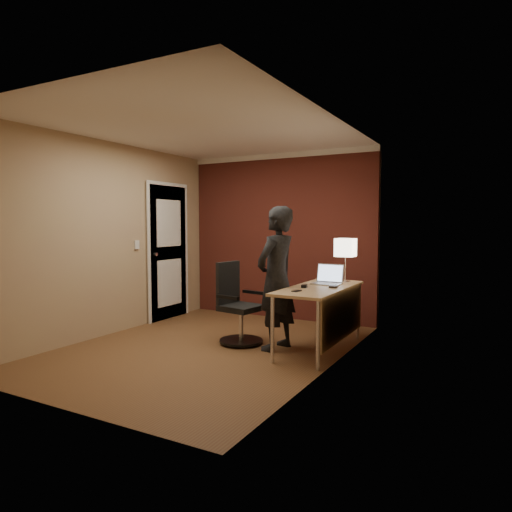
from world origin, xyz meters
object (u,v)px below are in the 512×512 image
wallet (334,287)px  person (276,278)px  mouse (304,286)px  desk_lamp (345,248)px  phone (297,291)px  office_chair (237,308)px  desk (325,298)px  laptop (328,279)px

wallet → person: size_ratio=0.07×
mouse → person: 0.34m
desk_lamp → phone: desk_lamp is taller
desk_lamp → office_chair: 1.50m
mouse → person: person is taller
phone → wallet: bearing=69.2°
desk_lamp → phone: 1.08m
desk_lamp → person: person is taller
wallet → desk_lamp: bearing=93.5°
wallet → mouse: bearing=-152.7°
mouse → phone: bearing=-96.3°
office_chair → desk: bearing=9.7°
wallet → phone: bearing=-118.8°
desk → office_chair: office_chair is taller
mouse → office_chair: 0.91m
phone → person: 0.45m
person → desk: bearing=118.9°
person → laptop: bearing=144.8°
desk_lamp → mouse: desk_lamp is taller
wallet → laptop: bearing=120.2°
phone → office_chair: 0.98m
laptop → desk_lamp: bearing=62.7°
mouse → person: (-0.32, -0.05, 0.08)m
desk → office_chair: size_ratio=1.56×
phone → office_chair: (-0.89, 0.27, -0.31)m
desk_lamp → person: size_ratio=0.33×
desk_lamp → wallet: desk_lamp is taller
phone → person: size_ratio=0.07×
phone → office_chair: size_ratio=0.12×
desk_lamp → laptop: size_ratio=1.60×
laptop → office_chair: (-0.99, -0.46, -0.37)m
office_chair → person: person is taller
desk_lamp → laptop: desk_lamp is taller
laptop → office_chair: office_chair is taller
desk → office_chair: 1.08m
phone → wallet: 0.52m
wallet → office_chair: 1.20m
phone → office_chair: office_chair is taller
phone → desk_lamp: bearing=85.2°
desk → laptop: laptop is taller
phone → wallet: size_ratio=1.05×
laptop → office_chair: 1.15m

